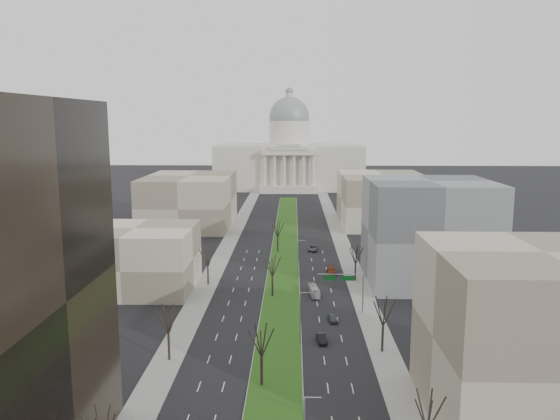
% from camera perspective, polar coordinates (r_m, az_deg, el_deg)
% --- Properties ---
extents(ground, '(600.00, 600.00, 0.00)m').
position_cam_1_polar(ground, '(157.85, 0.49, -4.43)').
color(ground, black).
rests_on(ground, ground).
extents(median, '(8.00, 222.03, 0.20)m').
position_cam_1_polar(median, '(156.85, 0.48, -4.48)').
color(median, '#999993').
rests_on(median, ground).
extents(sidewalk_left, '(5.00, 330.00, 0.15)m').
position_cam_1_polar(sidewalk_left, '(135.16, -7.18, -6.86)').
color(sidewalk_left, gray).
rests_on(sidewalk_left, ground).
extents(sidewalk_right, '(5.00, 330.00, 0.15)m').
position_cam_1_polar(sidewalk_right, '(134.52, 7.84, -6.96)').
color(sidewalk_right, gray).
rests_on(sidewalk_right, ground).
extents(capitol, '(80.00, 46.00, 55.00)m').
position_cam_1_polar(capitol, '(303.58, 0.96, 5.39)').
color(capitol, beige).
rests_on(capitol, ground).
extents(building_beige_left, '(26.00, 22.00, 14.00)m').
position_cam_1_polar(building_beige_left, '(127.23, -14.86, -4.92)').
color(building_beige_left, gray).
rests_on(building_beige_left, ground).
extents(building_tan_right, '(26.00, 24.00, 22.00)m').
position_cam_1_polar(building_tan_right, '(76.88, 25.31, -11.97)').
color(building_tan_right, gray).
rests_on(building_tan_right, ground).
extents(building_grey_right, '(28.00, 26.00, 24.00)m').
position_cam_1_polar(building_grey_right, '(131.70, 15.26, -2.22)').
color(building_grey_right, '#5C5E61').
rests_on(building_grey_right, ground).
extents(building_far_left, '(30.00, 40.00, 18.00)m').
position_cam_1_polar(building_far_left, '(198.92, -9.45, 0.98)').
color(building_far_left, gray).
rests_on(building_far_left, ground).
extents(building_far_right, '(30.00, 40.00, 18.00)m').
position_cam_1_polar(building_far_right, '(202.94, 10.64, 1.12)').
color(building_far_right, gray).
rests_on(building_far_right, ground).
extents(tree_left_mid, '(5.40, 5.40, 9.72)m').
position_cam_1_polar(tree_left_mid, '(89.09, -11.63, -11.04)').
color(tree_left_mid, black).
rests_on(tree_left_mid, ground).
extents(tree_left_far, '(5.28, 5.28, 9.50)m').
position_cam_1_polar(tree_left_far, '(126.67, -7.58, -4.81)').
color(tree_left_far, black).
rests_on(tree_left_far, ground).
extents(tree_right_near, '(5.16, 5.16, 9.29)m').
position_cam_1_polar(tree_right_near, '(65.12, 15.22, -19.54)').
color(tree_right_near, black).
rests_on(tree_right_near, ground).
extents(tree_right_mid, '(5.52, 5.52, 9.94)m').
position_cam_1_polar(tree_right_mid, '(91.79, 10.76, -10.28)').
color(tree_right_mid, black).
rests_on(tree_right_mid, ground).
extents(tree_right_far, '(5.04, 5.04, 9.07)m').
position_cam_1_polar(tree_right_far, '(129.93, 7.92, -4.60)').
color(tree_right_far, black).
rests_on(tree_right_far, ground).
extents(tree_median_a, '(5.40, 5.40, 9.72)m').
position_cam_1_polar(tree_median_a, '(79.60, -1.95, -13.39)').
color(tree_median_a, black).
rests_on(tree_median_a, ground).
extents(tree_median_b, '(5.40, 5.40, 9.72)m').
position_cam_1_polar(tree_median_b, '(117.44, -0.81, -5.79)').
color(tree_median_b, black).
rests_on(tree_median_b, ground).
extents(tree_median_c, '(5.40, 5.40, 9.72)m').
position_cam_1_polar(tree_median_c, '(156.36, -0.24, -1.93)').
color(tree_median_c, black).
rests_on(tree_median_c, ground).
extents(streetlamp_median_b, '(1.90, 0.20, 9.16)m').
position_cam_1_polar(streetlamp_median_b, '(94.23, 2.17, -11.10)').
color(streetlamp_median_b, gray).
rests_on(streetlamp_median_b, ground).
extents(streetlamp_median_c, '(1.90, 0.20, 9.16)m').
position_cam_1_polar(streetlamp_median_c, '(132.42, 1.95, -5.01)').
color(streetlamp_median_c, gray).
rests_on(streetlamp_median_c, ground).
extents(mast_arm_signs, '(9.12, 0.24, 8.09)m').
position_cam_1_polar(mast_arm_signs, '(108.59, 7.26, -7.64)').
color(mast_arm_signs, gray).
rests_on(mast_arm_signs, ground).
extents(car_grey_near, '(2.01, 4.05, 1.32)m').
position_cam_1_polar(car_grey_near, '(105.88, 5.53, -11.17)').
color(car_grey_near, '#434449').
rests_on(car_grey_near, ground).
extents(car_black, '(1.88, 4.29, 1.37)m').
position_cam_1_polar(car_black, '(96.63, 4.36, -13.22)').
color(car_black, black).
rests_on(car_black, ground).
extents(car_red, '(2.28, 5.25, 1.50)m').
position_cam_1_polar(car_red, '(137.05, 5.40, -6.31)').
color(car_red, maroon).
rests_on(car_red, ground).
extents(car_grey_far, '(2.96, 5.58, 1.50)m').
position_cam_1_polar(car_grey_far, '(159.67, 3.47, -4.01)').
color(car_grey_far, '#505258').
rests_on(car_grey_far, ground).
extents(box_van, '(2.44, 7.37, 2.02)m').
position_cam_1_polar(box_van, '(120.35, 3.59, -8.41)').
color(box_van, silver).
rests_on(box_van, ground).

